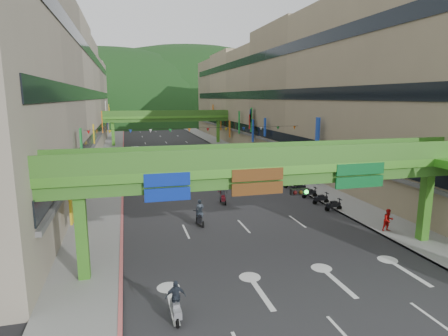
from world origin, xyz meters
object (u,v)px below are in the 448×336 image
object	(u,v)px
scooter_rider_near	(200,213)
scooter_rider_mid	(232,175)
car_silver	(135,150)
car_yellow	(170,152)
overpass_near	(294,177)
pedestrian_red	(388,222)

from	to	relation	value
scooter_rider_near	scooter_rider_mid	world-z (taller)	scooter_rider_mid
car_silver	car_yellow	xyz separation A→B (m)	(5.69, -3.23, -0.00)
overpass_near	car_silver	distance (m)	48.30
car_yellow	pedestrian_red	xyz separation A→B (m)	(11.11, -41.58, 0.19)
car_silver	scooter_rider_mid	bearing A→B (deg)	-69.56
scooter_rider_mid	car_silver	bearing A→B (deg)	110.26
scooter_rider_near	scooter_rider_mid	distance (m)	14.15
overpass_near	pedestrian_red	size ratio (longest dim) A/B	16.84
car_silver	car_yellow	distance (m)	6.54
pedestrian_red	scooter_rider_mid	bearing A→B (deg)	111.94
car_yellow	scooter_rider_mid	bearing A→B (deg)	-79.82
overpass_near	car_silver	size ratio (longest dim) A/B	7.17
scooter_rider_mid	car_silver	size ratio (longest dim) A/B	0.56
car_silver	pedestrian_red	distance (m)	47.85
overpass_near	car_yellow	distance (m)	44.49
scooter_rider_near	car_yellow	distance (m)	36.52
overpass_near	scooter_rider_mid	size ratio (longest dim) A/B	12.85
overpass_near	car_silver	world-z (taller)	overpass_near
scooter_rider_near	scooter_rider_mid	size ratio (longest dim) A/B	0.95
car_yellow	scooter_rider_near	bearing A→B (deg)	-93.00
overpass_near	pedestrian_red	distance (m)	10.23
overpass_near	scooter_rider_near	world-z (taller)	overpass_near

